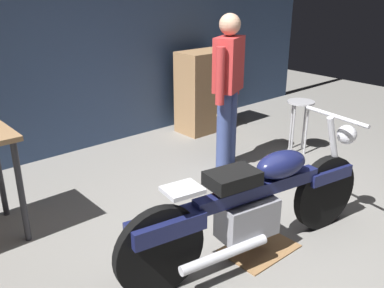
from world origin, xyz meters
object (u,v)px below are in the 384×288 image
motorcycle (255,203)px  shop_stool (300,113)px  person_standing (228,86)px  wooden_dresser (206,91)px

motorcycle → shop_stool: (2.00, 1.05, 0.05)m
person_standing → wooden_dresser: (0.72, 1.11, -0.38)m
person_standing → shop_stool: (0.99, -0.25, -0.43)m
wooden_dresser → motorcycle: bearing=-125.7°
person_standing → shop_stool: bearing=140.9°
motorcycle → wooden_dresser: (1.73, 2.41, 0.10)m
motorcycle → wooden_dresser: size_ratio=1.98×
person_standing → wooden_dresser: bearing=-147.6°
shop_stool → wooden_dresser: size_ratio=0.58×
motorcycle → person_standing: person_standing is taller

